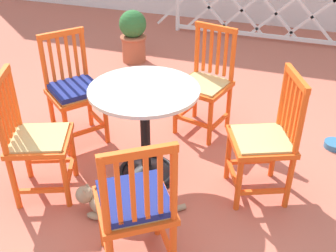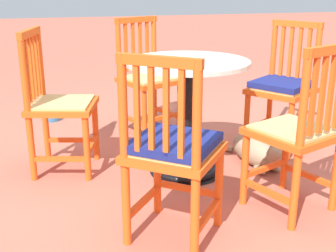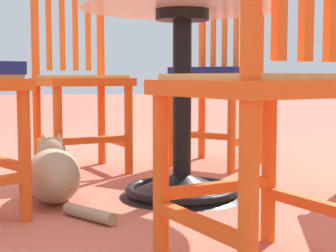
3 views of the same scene
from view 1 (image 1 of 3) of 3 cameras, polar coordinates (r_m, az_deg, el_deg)
name	(u,v)px [view 1 (image 1 of 3)]	position (r m, az deg, el deg)	size (l,w,h in m)	color
ground_plane	(152,184)	(3.09, -2.28, -7.97)	(24.00, 24.00, 0.00)	#BC604C
cafe_table	(146,143)	(3.01, -3.10, -2.39)	(0.76, 0.76, 0.73)	black
orange_chair_by_planter	(265,141)	(2.84, 13.28, -2.02)	(0.53, 0.53, 0.91)	#EA5619
orange_chair_facing_out	(205,85)	(3.52, 5.13, 5.70)	(0.49, 0.49, 0.91)	#EA5619
orange_chair_at_corner	(75,92)	(3.45, -12.78, 4.66)	(0.56, 0.56, 0.91)	#EA5619
orange_chair_tucked_in	(35,140)	(2.91, -17.82, -1.90)	(0.52, 0.52, 0.91)	#EA5619
orange_chair_near_fence	(135,205)	(2.25, -4.58, -10.88)	(0.56, 0.56, 0.91)	#EA5619
tabby_cat	(116,205)	(2.79, -7.21, -10.78)	(0.70, 0.36, 0.23)	#9E896B
terracotta_planter	(133,35)	(5.01, -4.83, 12.42)	(0.32, 0.32, 0.62)	#B25B3D
pet_water_bowl	(334,145)	(3.72, 21.99, -2.40)	(0.17, 0.17, 0.05)	teal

